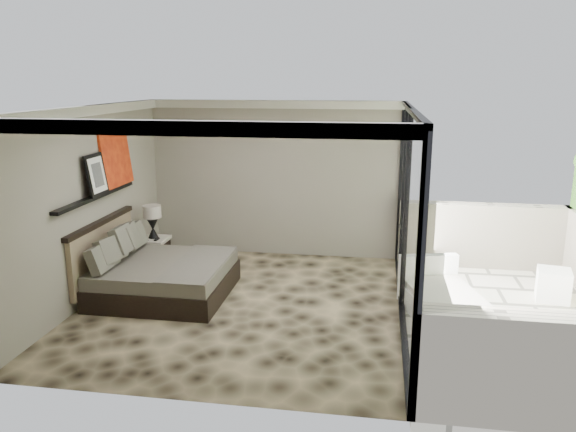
# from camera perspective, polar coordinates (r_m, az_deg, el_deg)

# --- Properties ---
(floor) EXTENTS (5.00, 5.00, 0.00)m
(floor) POSITION_cam_1_polar(r_m,az_deg,el_deg) (8.19, -4.62, -9.00)
(floor) COLOR black
(floor) RESTS_ON ground
(ceiling) EXTENTS (4.50, 5.00, 0.02)m
(ceiling) POSITION_cam_1_polar(r_m,az_deg,el_deg) (7.56, -5.04, 10.89)
(ceiling) COLOR silver
(ceiling) RESTS_ON back_wall
(back_wall) EXTENTS (4.50, 0.02, 2.80)m
(back_wall) POSITION_cam_1_polar(r_m,az_deg,el_deg) (10.14, -1.43, 3.76)
(back_wall) COLOR gray
(back_wall) RESTS_ON floor
(left_wall) EXTENTS (0.02, 5.00, 2.80)m
(left_wall) POSITION_cam_1_polar(r_m,az_deg,el_deg) (8.57, -19.52, 1.10)
(left_wall) COLOR gray
(left_wall) RESTS_ON floor
(glass_wall) EXTENTS (0.08, 5.00, 2.80)m
(glass_wall) POSITION_cam_1_polar(r_m,az_deg,el_deg) (7.54, 12.01, -0.05)
(glass_wall) COLOR white
(glass_wall) RESTS_ON floor
(terrace_slab) EXTENTS (3.00, 5.00, 0.12)m
(terrace_slab) POSITION_cam_1_polar(r_m,az_deg,el_deg) (8.22, 22.15, -10.38)
(terrace_slab) COLOR beige
(terrace_slab) RESTS_ON ground
(picture_ledge) EXTENTS (0.12, 2.20, 0.05)m
(picture_ledge) POSITION_cam_1_polar(r_m,az_deg,el_deg) (8.61, -18.91, 1.88)
(picture_ledge) COLOR black
(picture_ledge) RESTS_ON left_wall
(bed) EXTENTS (1.94, 1.88, 1.07)m
(bed) POSITION_cam_1_polar(r_m,az_deg,el_deg) (8.65, -13.09, -5.79)
(bed) COLOR black
(bed) RESTS_ON floor
(nightstand) EXTENTS (0.64, 0.64, 0.50)m
(nightstand) POSITION_cam_1_polar(r_m,az_deg,el_deg) (9.93, -13.51, -3.68)
(nightstand) COLOR black
(nightstand) RESTS_ON floor
(table_lamp) EXTENTS (0.31, 0.31, 0.57)m
(table_lamp) POSITION_cam_1_polar(r_m,az_deg,el_deg) (9.78, -13.62, -0.12)
(table_lamp) COLOR black
(table_lamp) RESTS_ON nightstand
(abstract_canvas) EXTENTS (0.13, 0.90, 0.90)m
(abstract_canvas) POSITION_cam_1_polar(r_m,az_deg,el_deg) (9.18, -17.09, 5.74)
(abstract_canvas) COLOR #A5280E
(abstract_canvas) RESTS_ON picture_ledge
(framed_print) EXTENTS (0.11, 0.50, 0.60)m
(framed_print) POSITION_cam_1_polar(r_m,az_deg,el_deg) (8.51, -18.90, 3.99)
(framed_print) COLOR black
(framed_print) RESTS_ON picture_ledge
(ottoman) EXTENTS (0.54, 0.54, 0.45)m
(ottoman) POSITION_cam_1_polar(r_m,az_deg,el_deg) (9.15, 25.34, -6.33)
(ottoman) COLOR white
(ottoman) RESTS_ON terrace_slab
(lounger) EXTENTS (1.28, 1.90, 0.68)m
(lounger) POSITION_cam_1_polar(r_m,az_deg,el_deg) (7.90, 15.76, -8.70)
(lounger) COLOR silver
(lounger) RESTS_ON terrace_slab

